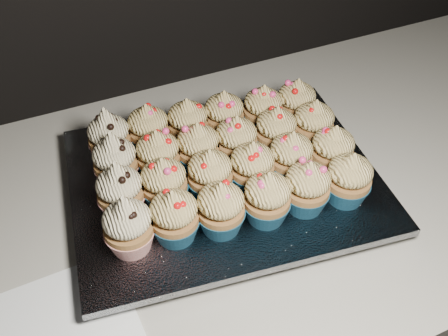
# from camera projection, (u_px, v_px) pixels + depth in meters

# --- Properties ---
(cabinet) EXTENTS (2.40, 0.60, 0.86)m
(cabinet) POSITION_uv_depth(u_px,v_px,m) (313.00, 302.00, 1.15)
(cabinet) COLOR black
(cabinet) RESTS_ON ground
(worktop) EXTENTS (2.44, 0.64, 0.04)m
(worktop) POSITION_uv_depth(u_px,v_px,m) (346.00, 158.00, 0.84)
(worktop) COLOR beige
(worktop) RESTS_ON cabinet
(baking_tray) EXTENTS (0.44, 0.36, 0.02)m
(baking_tray) POSITION_uv_depth(u_px,v_px,m) (224.00, 187.00, 0.74)
(baking_tray) COLOR black
(baking_tray) RESTS_ON worktop
(foil_lining) EXTENTS (0.48, 0.40, 0.01)m
(foil_lining) POSITION_uv_depth(u_px,v_px,m) (224.00, 179.00, 0.73)
(foil_lining) COLOR silver
(foil_lining) RESTS_ON baking_tray
(cupcake_0) EXTENTS (0.06, 0.06, 0.10)m
(cupcake_0) POSITION_uv_depth(u_px,v_px,m) (128.00, 226.00, 0.61)
(cupcake_0) COLOR #AB1F17
(cupcake_0) RESTS_ON foil_lining
(cupcake_1) EXTENTS (0.06, 0.06, 0.08)m
(cupcake_1) POSITION_uv_depth(u_px,v_px,m) (174.00, 217.00, 0.62)
(cupcake_1) COLOR navy
(cupcake_1) RESTS_ON foil_lining
(cupcake_2) EXTENTS (0.06, 0.06, 0.08)m
(cupcake_2) POSITION_uv_depth(u_px,v_px,m) (221.00, 208.00, 0.63)
(cupcake_2) COLOR navy
(cupcake_2) RESTS_ON foil_lining
(cupcake_3) EXTENTS (0.06, 0.06, 0.08)m
(cupcake_3) POSITION_uv_depth(u_px,v_px,m) (267.00, 198.00, 0.64)
(cupcake_3) COLOR navy
(cupcake_3) RESTS_ON foil_lining
(cupcake_4) EXTENTS (0.06, 0.06, 0.08)m
(cupcake_4) POSITION_uv_depth(u_px,v_px,m) (307.00, 187.00, 0.66)
(cupcake_4) COLOR navy
(cupcake_4) RESTS_ON foil_lining
(cupcake_5) EXTENTS (0.06, 0.06, 0.08)m
(cupcake_5) POSITION_uv_depth(u_px,v_px,m) (349.00, 179.00, 0.67)
(cupcake_5) COLOR navy
(cupcake_5) RESTS_ON foil_lining
(cupcake_6) EXTENTS (0.06, 0.06, 0.10)m
(cupcake_6) POSITION_uv_depth(u_px,v_px,m) (120.00, 191.00, 0.65)
(cupcake_6) COLOR #AB1F17
(cupcake_6) RESTS_ON foil_lining
(cupcake_7) EXTENTS (0.06, 0.06, 0.08)m
(cupcake_7) POSITION_uv_depth(u_px,v_px,m) (164.00, 184.00, 0.66)
(cupcake_7) COLOR navy
(cupcake_7) RESTS_ON foil_lining
(cupcake_8) EXTENTS (0.06, 0.06, 0.08)m
(cupcake_8) POSITION_uv_depth(u_px,v_px,m) (210.00, 175.00, 0.68)
(cupcake_8) COLOR navy
(cupcake_8) RESTS_ON foil_lining
(cupcake_9) EXTENTS (0.06, 0.06, 0.08)m
(cupcake_9) POSITION_uv_depth(u_px,v_px,m) (252.00, 167.00, 0.69)
(cupcake_9) COLOR navy
(cupcake_9) RESTS_ON foil_lining
(cupcake_10) EXTENTS (0.06, 0.06, 0.08)m
(cupcake_10) POSITION_uv_depth(u_px,v_px,m) (291.00, 157.00, 0.70)
(cupcake_10) COLOR navy
(cupcake_10) RESTS_ON foil_lining
(cupcake_11) EXTENTS (0.06, 0.06, 0.08)m
(cupcake_11) POSITION_uv_depth(u_px,v_px,m) (332.00, 151.00, 0.71)
(cupcake_11) COLOR navy
(cupcake_11) RESTS_ON foil_lining
(cupcake_12) EXTENTS (0.06, 0.06, 0.10)m
(cupcake_12) POSITION_uv_depth(u_px,v_px,m) (115.00, 161.00, 0.69)
(cupcake_12) COLOR #AB1F17
(cupcake_12) RESTS_ON foil_lining
(cupcake_13) EXTENTS (0.06, 0.06, 0.08)m
(cupcake_13) POSITION_uv_depth(u_px,v_px,m) (158.00, 156.00, 0.70)
(cupcake_13) COLOR navy
(cupcake_13) RESTS_ON foil_lining
(cupcake_14) EXTENTS (0.06, 0.06, 0.08)m
(cupcake_14) POSITION_uv_depth(u_px,v_px,m) (198.00, 148.00, 0.72)
(cupcake_14) COLOR navy
(cupcake_14) RESTS_ON foil_lining
(cupcake_15) EXTENTS (0.06, 0.06, 0.08)m
(cupcake_15) POSITION_uv_depth(u_px,v_px,m) (236.00, 141.00, 0.73)
(cupcake_15) COLOR navy
(cupcake_15) RESTS_ON foil_lining
(cupcake_16) EXTENTS (0.06, 0.06, 0.08)m
(cupcake_16) POSITION_uv_depth(u_px,v_px,m) (276.00, 131.00, 0.74)
(cupcake_16) COLOR navy
(cupcake_16) RESTS_ON foil_lining
(cupcake_17) EXTENTS (0.06, 0.06, 0.08)m
(cupcake_17) POSITION_uv_depth(u_px,v_px,m) (313.00, 125.00, 0.76)
(cupcake_17) COLOR navy
(cupcake_17) RESTS_ON foil_lining
(cupcake_18) EXTENTS (0.06, 0.06, 0.10)m
(cupcake_18) POSITION_uv_depth(u_px,v_px,m) (109.00, 137.00, 0.73)
(cupcake_18) COLOR #AB1F17
(cupcake_18) RESTS_ON foil_lining
(cupcake_19) EXTENTS (0.06, 0.06, 0.08)m
(cupcake_19) POSITION_uv_depth(u_px,v_px,m) (149.00, 129.00, 0.75)
(cupcake_19) COLOR navy
(cupcake_19) RESTS_ON foil_lining
(cupcake_20) EXTENTS (0.06, 0.06, 0.08)m
(cupcake_20) POSITION_uv_depth(u_px,v_px,m) (188.00, 123.00, 0.76)
(cupcake_20) COLOR navy
(cupcake_20) RESTS_ON foil_lining
(cupcake_21) EXTENTS (0.06, 0.06, 0.08)m
(cupcake_21) POSITION_uv_depth(u_px,v_px,m) (224.00, 115.00, 0.77)
(cupcake_21) COLOR navy
(cupcake_21) RESTS_ON foil_lining
(cupcake_22) EXTENTS (0.06, 0.06, 0.08)m
(cupcake_22) POSITION_uv_depth(u_px,v_px,m) (263.00, 110.00, 0.78)
(cupcake_22) COLOR navy
(cupcake_22) RESTS_ON foil_lining
(cupcake_23) EXTENTS (0.06, 0.06, 0.08)m
(cupcake_23) POSITION_uv_depth(u_px,v_px,m) (296.00, 103.00, 0.79)
(cupcake_23) COLOR navy
(cupcake_23) RESTS_ON foil_lining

